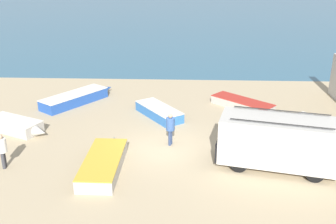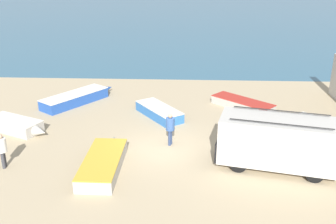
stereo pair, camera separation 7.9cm
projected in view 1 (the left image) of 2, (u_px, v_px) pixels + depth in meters
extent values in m
plane|color=tan|center=(167.00, 149.00, 19.23)|extent=(200.00, 200.00, 0.00)
cube|color=#33607A|center=(181.00, 14.00, 67.67)|extent=(120.00, 80.00, 0.01)
cube|color=beige|center=(279.00, 141.00, 17.12)|extent=(5.38, 3.08, 2.01)
cube|color=black|center=(219.00, 145.00, 17.97)|extent=(0.51, 1.80, 0.91)
cube|color=#1E232D|center=(222.00, 122.00, 17.53)|extent=(0.45, 1.72, 0.64)
cylinder|color=black|center=(239.00, 164.00, 17.07)|extent=(0.76, 0.38, 0.73)
cylinder|color=black|center=(243.00, 147.00, 18.62)|extent=(0.76, 0.38, 0.73)
cylinder|color=black|center=(315.00, 174.00, 16.29)|extent=(0.76, 0.38, 0.73)
cylinder|color=black|center=(312.00, 155.00, 17.84)|extent=(0.76, 0.38, 0.73)
cylinder|color=black|center=(281.00, 124.00, 16.02)|extent=(4.06, 0.99, 0.05)
cylinder|color=black|center=(281.00, 111.00, 17.41)|extent=(4.06, 0.99, 0.05)
cube|color=#ADA89E|center=(14.00, 125.00, 21.21)|extent=(3.34, 2.45, 0.61)
cone|color=#ADA89E|center=(40.00, 132.00, 20.40)|extent=(0.86, 0.82, 0.58)
cube|color=silver|center=(14.00, 121.00, 21.12)|extent=(0.67, 1.14, 0.05)
cube|color=silver|center=(13.00, 120.00, 21.09)|extent=(3.37, 2.48, 0.04)
cube|color=#234CA3|center=(75.00, 99.00, 25.22)|extent=(3.78, 4.46, 0.64)
cone|color=#234CA3|center=(106.00, 89.00, 27.23)|extent=(1.08, 1.16, 0.61)
cube|color=silver|center=(74.00, 95.00, 25.13)|extent=(1.14, 0.91, 0.05)
cube|color=silver|center=(74.00, 94.00, 25.10)|extent=(3.82, 4.50, 0.04)
cube|color=#ADA89E|center=(103.00, 164.00, 17.22)|extent=(1.57, 3.98, 0.56)
cone|color=#ADA89E|center=(113.00, 141.00, 19.47)|extent=(0.54, 0.88, 0.53)
cube|color=gold|center=(103.00, 160.00, 17.14)|extent=(1.41, 0.21, 0.05)
cube|color=gold|center=(103.00, 158.00, 17.11)|extent=(1.58, 4.02, 0.04)
cube|color=#234CA3|center=(321.00, 127.00, 21.15)|extent=(3.07, 3.16, 0.51)
cone|color=#234CA3|center=(291.00, 117.00, 22.47)|extent=(0.81, 0.82, 0.48)
cube|color=silver|center=(321.00, 124.00, 21.08)|extent=(1.04, 0.99, 0.05)
cube|color=silver|center=(321.00, 122.00, 21.05)|extent=(3.10, 3.19, 0.04)
cube|color=#2D66AD|center=(159.00, 112.00, 23.17)|extent=(3.01, 3.50, 0.55)
cone|color=#2D66AD|center=(142.00, 102.00, 24.79)|extent=(0.86, 0.91, 0.53)
cube|color=silver|center=(159.00, 109.00, 23.10)|extent=(1.07, 0.84, 0.05)
cube|color=silver|center=(159.00, 107.00, 23.07)|extent=(3.04, 3.54, 0.04)
cube|color=#ADA89E|center=(242.00, 104.00, 24.53)|extent=(3.78, 3.56, 0.48)
cone|color=#ADA89E|center=(277.00, 114.00, 22.96)|extent=(0.95, 0.92, 0.46)
cube|color=#B22D23|center=(242.00, 102.00, 24.46)|extent=(0.92, 1.00, 0.05)
cube|color=#B22D23|center=(243.00, 100.00, 24.43)|extent=(3.82, 3.60, 0.04)
cylinder|color=navy|center=(170.00, 138.00, 19.50)|extent=(0.15, 0.15, 0.80)
cylinder|color=navy|center=(171.00, 137.00, 19.65)|extent=(0.15, 0.15, 0.80)
cylinder|color=#335189|center=(170.00, 124.00, 19.32)|extent=(0.43, 0.43, 0.63)
sphere|color=tan|center=(170.00, 116.00, 19.16)|extent=(0.22, 0.22, 0.22)
cylinder|color=#38383D|center=(3.00, 161.00, 17.30)|extent=(0.15, 0.15, 0.79)
cylinder|color=#38383D|center=(4.00, 159.00, 17.45)|extent=(0.15, 0.15, 0.79)
cylinder|color=silver|center=(1.00, 145.00, 17.12)|extent=(0.43, 0.43, 0.62)
sphere|color=tan|center=(0.00, 137.00, 16.97)|extent=(0.21, 0.21, 0.21)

